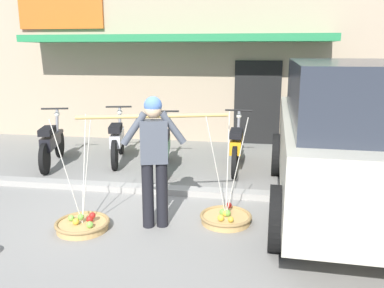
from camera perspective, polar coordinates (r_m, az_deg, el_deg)
The scene contains 11 objects.
ground_plane at distance 5.91m, azimuth -5.85°, elevation -9.20°, with size 90.00×90.00×0.00m, color gray.
sidewalk_curb at distance 6.52m, azimuth -4.26°, elevation -6.50°, with size 20.00×0.24×0.10m, color gray.
fruit_vendor at distance 5.05m, azimuth -5.41°, elevation -1.35°, with size 1.80×0.55×1.70m.
fruit_basket_left_side at distance 5.42m, azimuth -15.26°, elevation -10.90°, with size 0.69×0.69×1.45m.
fruit_basket_right_side at distance 5.45m, azimuth 4.81°, elevation -10.32°, with size 0.69×0.69×1.45m.
motorcycle_nearest_shop at distance 8.38m, azimuth -19.29°, elevation 0.11°, with size 0.65×1.78×1.09m.
motorcycle_second_in_row at distance 8.32m, azimuth -10.52°, elevation 0.55°, with size 0.62×1.79×1.09m.
motorcycle_third_in_row at distance 7.57m, azimuth -3.97°, elevation -0.51°, with size 0.55×1.81×1.09m.
motorcycle_end_of_row at distance 7.73m, azimuth 6.34°, elevation -0.28°, with size 0.54×1.82×1.09m.
parked_truck at distance 5.98m, azimuth 21.82°, elevation 1.52°, with size 2.31×4.88×2.10m.
storefront_building at distance 12.41m, azimuth 0.24°, elevation 12.56°, with size 13.00×6.00×4.20m.
Camera 1 is at (1.47, -5.26, 2.25)m, focal length 37.61 mm.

